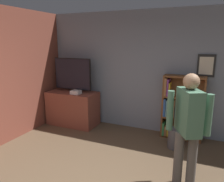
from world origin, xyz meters
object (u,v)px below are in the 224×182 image
object	(u,v)px
television	(73,75)
bookshelf	(178,108)
game_console	(76,92)
person	(188,122)
waste_bin	(175,138)

from	to	relation	value
television	bookshelf	bearing A→B (deg)	4.63
game_console	bookshelf	world-z (taller)	bookshelf
person	waste_bin	world-z (taller)	person
game_console	person	bearing A→B (deg)	-26.01
person	waste_bin	size ratio (longest dim) A/B	4.14
television	game_console	world-z (taller)	television
bookshelf	person	bearing A→B (deg)	-79.28
bookshelf	person	distance (m)	1.70
person	game_console	bearing A→B (deg)	-143.40
television	game_console	size ratio (longest dim) A/B	4.59
game_console	waste_bin	xyz separation A→B (m)	(2.32, -0.15, -0.67)
bookshelf	television	bearing A→B (deg)	-175.37
television	bookshelf	size ratio (longest dim) A/B	0.73
waste_bin	television	bearing A→B (deg)	172.57
game_console	waste_bin	bearing A→B (deg)	-3.76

